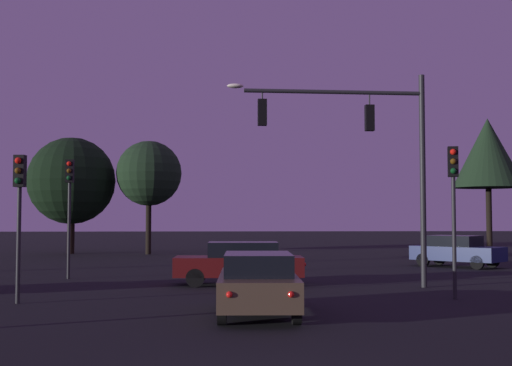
{
  "coord_description": "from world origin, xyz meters",
  "views": [
    {
      "loc": [
        -0.5,
        -8.12,
        2.39
      ],
      "look_at": [
        0.98,
        18.71,
        3.78
      ],
      "focal_mm": 46.81,
      "sensor_mm": 36.0,
      "label": 1
    }
  ],
  "objects_px": {
    "traffic_signal_mast_arm": "(368,141)",
    "tree_left_far": "(149,174)",
    "car_nearside_lane": "(258,283)",
    "traffic_light_corner_left": "(69,195)",
    "tree_right_cluster": "(488,153)",
    "traffic_light_median": "(453,191)",
    "tree_center_horizon": "(72,181)",
    "car_far_lane": "(457,250)",
    "traffic_light_corner_right": "(19,198)",
    "car_crossing_right": "(240,262)"
  },
  "relations": [
    {
      "from": "traffic_signal_mast_arm",
      "to": "tree_right_cluster",
      "type": "xyz_separation_m",
      "value": [
        11.53,
        17.78,
        1.36
      ]
    },
    {
      "from": "car_far_lane",
      "to": "tree_center_horizon",
      "type": "relative_size",
      "value": 0.56
    },
    {
      "from": "tree_left_far",
      "to": "car_nearside_lane",
      "type": "bearing_deg",
      "value": -78.57
    },
    {
      "from": "traffic_signal_mast_arm",
      "to": "car_crossing_right",
      "type": "bearing_deg",
      "value": 164.31
    },
    {
      "from": "traffic_light_corner_right",
      "to": "car_crossing_right",
      "type": "relative_size",
      "value": 0.89
    },
    {
      "from": "traffic_light_median",
      "to": "tree_right_cluster",
      "type": "distance_m",
      "value": 23.37
    },
    {
      "from": "traffic_light_median",
      "to": "tree_left_far",
      "type": "height_order",
      "value": "tree_left_far"
    },
    {
      "from": "tree_center_horizon",
      "to": "traffic_light_median",
      "type": "bearing_deg",
      "value": -56.74
    },
    {
      "from": "traffic_signal_mast_arm",
      "to": "car_far_lane",
      "type": "relative_size",
      "value": 1.7
    },
    {
      "from": "car_nearside_lane",
      "to": "tree_center_horizon",
      "type": "bearing_deg",
      "value": 110.72
    },
    {
      "from": "car_nearside_lane",
      "to": "tree_center_horizon",
      "type": "height_order",
      "value": "tree_center_horizon"
    },
    {
      "from": "traffic_light_corner_left",
      "to": "car_far_lane",
      "type": "relative_size",
      "value": 1.08
    },
    {
      "from": "tree_right_cluster",
      "to": "traffic_light_median",
      "type": "bearing_deg",
      "value": -114.86
    },
    {
      "from": "car_crossing_right",
      "to": "tree_center_horizon",
      "type": "distance_m",
      "value": 23.91
    },
    {
      "from": "car_nearside_lane",
      "to": "tree_left_far",
      "type": "distance_m",
      "value": 28.46
    },
    {
      "from": "traffic_signal_mast_arm",
      "to": "traffic_light_median",
      "type": "relative_size",
      "value": 1.64
    },
    {
      "from": "traffic_light_corner_left",
      "to": "tree_center_horizon",
      "type": "relative_size",
      "value": 0.6
    },
    {
      "from": "traffic_light_corner_right",
      "to": "tree_right_cluster",
      "type": "bearing_deg",
      "value": 43.83
    },
    {
      "from": "traffic_light_corner_right",
      "to": "traffic_light_median",
      "type": "relative_size",
      "value": 0.92
    },
    {
      "from": "traffic_light_corner_left",
      "to": "tree_left_far",
      "type": "distance_m",
      "value": 17.6
    },
    {
      "from": "traffic_light_corner_right",
      "to": "tree_right_cluster",
      "type": "xyz_separation_m",
      "value": [
        22.25,
        21.36,
        3.43
      ]
    },
    {
      "from": "tree_right_cluster",
      "to": "car_nearside_lane",
      "type": "bearing_deg",
      "value": -123.24
    },
    {
      "from": "traffic_light_median",
      "to": "traffic_light_corner_left",
      "type": "bearing_deg",
      "value": 150.81
    },
    {
      "from": "car_nearside_lane",
      "to": "tree_right_cluster",
      "type": "bearing_deg",
      "value": 56.76
    },
    {
      "from": "traffic_signal_mast_arm",
      "to": "tree_left_far",
      "type": "relative_size",
      "value": 0.99
    },
    {
      "from": "traffic_light_corner_left",
      "to": "traffic_signal_mast_arm",
      "type": "bearing_deg",
      "value": -19.66
    },
    {
      "from": "car_nearside_lane",
      "to": "tree_left_far",
      "type": "relative_size",
      "value": 0.62
    },
    {
      "from": "traffic_light_corner_right",
      "to": "tree_left_far",
      "type": "distance_m",
      "value": 25.08
    },
    {
      "from": "car_crossing_right",
      "to": "car_far_lane",
      "type": "relative_size",
      "value": 1.08
    },
    {
      "from": "traffic_signal_mast_arm",
      "to": "car_far_lane",
      "type": "distance_m",
      "value": 12.02
    },
    {
      "from": "car_nearside_lane",
      "to": "traffic_light_corner_left",
      "type": "bearing_deg",
      "value": 124.06
    },
    {
      "from": "car_nearside_lane",
      "to": "tree_right_cluster",
      "type": "height_order",
      "value": "tree_right_cluster"
    },
    {
      "from": "traffic_signal_mast_arm",
      "to": "car_nearside_lane",
      "type": "bearing_deg",
      "value": -124.02
    },
    {
      "from": "traffic_light_median",
      "to": "tree_center_horizon",
      "type": "relative_size",
      "value": 0.58
    },
    {
      "from": "traffic_light_corner_left",
      "to": "traffic_light_corner_right",
      "type": "bearing_deg",
      "value": -87.86
    },
    {
      "from": "traffic_light_corner_right",
      "to": "car_nearside_lane",
      "type": "xyz_separation_m",
      "value": [
        6.55,
        -2.59,
        -2.15
      ]
    },
    {
      "from": "traffic_light_median",
      "to": "tree_center_horizon",
      "type": "distance_m",
      "value": 30.57
    },
    {
      "from": "tree_center_horizon",
      "to": "traffic_signal_mast_arm",
      "type": "bearing_deg",
      "value": -56.18
    },
    {
      "from": "car_far_lane",
      "to": "tree_right_cluster",
      "type": "relative_size",
      "value": 0.5
    },
    {
      "from": "traffic_light_corner_right",
      "to": "tree_left_far",
      "type": "relative_size",
      "value": 0.56
    },
    {
      "from": "tree_left_far",
      "to": "tree_center_horizon",
      "type": "xyz_separation_m",
      "value": [
        -5.2,
        0.92,
        -0.44
      ]
    },
    {
      "from": "traffic_light_corner_left",
      "to": "car_crossing_right",
      "type": "height_order",
      "value": "traffic_light_corner_left"
    },
    {
      "from": "car_nearside_lane",
      "to": "car_crossing_right",
      "type": "distance_m",
      "value": 7.41
    },
    {
      "from": "car_far_lane",
      "to": "tree_center_horizon",
      "type": "height_order",
      "value": "tree_center_horizon"
    },
    {
      "from": "traffic_light_corner_left",
      "to": "tree_center_horizon",
      "type": "bearing_deg",
      "value": 102.11
    },
    {
      "from": "traffic_light_corner_right",
      "to": "tree_right_cluster",
      "type": "height_order",
      "value": "tree_right_cluster"
    },
    {
      "from": "tree_center_horizon",
      "to": "traffic_light_corner_left",
      "type": "bearing_deg",
      "value": -77.89
    },
    {
      "from": "traffic_light_corner_left",
      "to": "tree_right_cluster",
      "type": "relative_size",
      "value": 0.55
    },
    {
      "from": "car_far_lane",
      "to": "car_crossing_right",
      "type": "bearing_deg",
      "value": -143.25
    },
    {
      "from": "car_nearside_lane",
      "to": "traffic_light_corner_right",
      "type": "bearing_deg",
      "value": 158.41
    }
  ]
}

